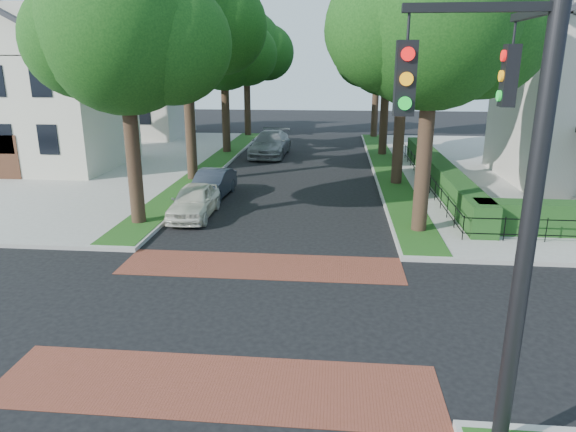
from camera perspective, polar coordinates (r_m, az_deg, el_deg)
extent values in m
plane|color=black|center=(13.69, -4.91, -10.61)|extent=(120.00, 120.00, 0.00)
cube|color=brown|center=(16.56, -2.97, -5.55)|extent=(9.00, 2.20, 0.01)
cube|color=brown|center=(11.00, -7.98, -18.15)|extent=(9.00, 2.20, 0.01)
cube|color=#173F12|center=(31.81, 10.94, 5.30)|extent=(1.60, 29.80, 0.02)
cube|color=#173F12|center=(32.58, -8.41, 5.69)|extent=(1.60, 29.80, 0.02)
cylinder|color=black|center=(19.39, 15.06, 8.88)|extent=(0.56, 0.56, 7.35)
sphere|color=#0E340E|center=(19.29, 15.98, 20.38)|extent=(6.20, 6.20, 6.20)
sphere|color=#0E340E|center=(19.91, 20.82, 18.67)|extent=(4.65, 4.65, 4.65)
sphere|color=#0E340E|center=(18.87, 11.10, 19.87)|extent=(4.34, 4.34, 4.34)
sphere|color=#0E340E|center=(20.87, 15.60, 21.46)|extent=(4.03, 4.03, 4.03)
cylinder|color=black|center=(27.25, 12.39, 11.52)|extent=(0.56, 0.56, 7.70)
sphere|color=#0E340E|center=(27.22, 12.95, 20.08)|extent=(6.60, 6.60, 6.60)
sphere|color=#0E340E|center=(27.76, 16.74, 18.91)|extent=(4.95, 4.95, 4.95)
sphere|color=#0E340E|center=(26.85, 9.26, 19.68)|extent=(4.62, 4.62, 4.62)
sphere|color=#0E340E|center=(28.90, 12.80, 20.86)|extent=(4.29, 4.29, 4.29)
cylinder|color=black|center=(36.21, 10.69, 11.97)|extent=(0.56, 0.56, 6.65)
sphere|color=#0E340E|center=(36.11, 11.00, 17.53)|extent=(5.80, 5.80, 5.80)
sphere|color=#0E340E|center=(36.58, 13.51, 16.74)|extent=(4.35, 4.35, 4.35)
sphere|color=#0E340E|center=(35.81, 8.59, 17.17)|extent=(4.06, 4.06, 4.06)
sphere|color=#0E340E|center=(37.58, 10.99, 18.25)|extent=(3.77, 3.77, 3.77)
cylinder|color=black|center=(45.15, 9.71, 13.11)|extent=(0.56, 0.56, 7.00)
sphere|color=#0E340E|center=(45.09, 9.94, 17.81)|extent=(6.00, 6.00, 6.00)
sphere|color=#0E340E|center=(45.53, 12.05, 17.18)|extent=(4.50, 4.50, 4.50)
sphere|color=#0E340E|center=(44.80, 7.94, 17.52)|extent=(4.20, 4.20, 4.20)
sphere|color=#0E340E|center=(46.61, 9.96, 18.37)|extent=(3.90, 3.90, 3.90)
cylinder|color=black|center=(20.66, -17.00, 8.69)|extent=(0.56, 0.56, 7.00)
sphere|color=#0E340E|center=(20.53, -17.92, 18.95)|extent=(6.00, 6.00, 6.00)
sphere|color=#0E340E|center=(20.23, -12.94, 18.22)|extent=(4.50, 4.50, 4.50)
sphere|color=#0E340E|center=(20.95, -22.02, 17.68)|extent=(4.20, 4.20, 4.20)
sphere|color=#0E340E|center=(21.92, -16.19, 20.21)|extent=(3.90, 3.90, 3.90)
cylinder|color=black|center=(28.14, -10.94, 12.12)|extent=(0.56, 0.56, 8.05)
sphere|color=#0E340E|center=(28.15, -11.45, 20.77)|extent=(6.40, 6.40, 6.40)
sphere|color=#0E340E|center=(27.98, -7.53, 20.15)|extent=(4.80, 4.80, 4.80)
sphere|color=#0E340E|center=(28.42, -14.82, 19.92)|extent=(4.48, 4.48, 4.48)
sphere|color=#0E340E|center=(29.70, -10.38, 21.56)|extent=(4.16, 4.16, 4.16)
cylinder|color=black|center=(36.89, -6.98, 12.37)|extent=(0.56, 0.56, 6.86)
sphere|color=#0E340E|center=(36.81, -7.19, 18.01)|extent=(5.60, 5.60, 5.60)
sphere|color=#0E340E|center=(36.80, -4.61, 17.46)|extent=(4.20, 4.20, 4.20)
sphere|color=#0E340E|center=(36.93, -9.46, 17.45)|extent=(3.92, 3.92, 3.92)
sphere|color=#0E340E|center=(38.17, -6.59, 18.72)|extent=(3.64, 3.64, 3.64)
cylinder|color=black|center=(45.70, -4.56, 13.42)|extent=(0.56, 0.56, 7.14)
sphere|color=#0E340E|center=(45.65, -4.68, 18.15)|extent=(6.20, 6.20, 6.20)
sphere|color=#0E340E|center=(45.68, -2.39, 17.69)|extent=(4.65, 4.65, 4.65)
sphere|color=#0E340E|center=(45.74, -6.72, 17.72)|extent=(4.34, 4.34, 4.34)
sphere|color=#0E340E|center=(47.18, -4.23, 18.72)|extent=(4.03, 4.03, 4.03)
cube|color=#194016|center=(28.05, 16.45, 4.64)|extent=(1.00, 18.00, 1.20)
cube|color=beige|center=(34.96, -25.67, 10.36)|extent=(9.00, 8.00, 6.50)
cube|color=brown|center=(32.20, -23.99, 19.25)|extent=(0.80, 0.80, 3.64)
cube|color=beige|center=(47.51, -17.03, 12.50)|extent=(9.00, 8.00, 6.50)
cube|color=brown|center=(45.02, -15.04, 18.94)|extent=(0.80, 0.80, 3.64)
cylinder|color=black|center=(8.16, 25.35, 0.05)|extent=(0.26, 0.26, 8.00)
cube|color=black|center=(7.62, 20.56, 20.89)|extent=(2.00, 0.12, 0.12)
cube|color=black|center=(8.76, 25.71, 19.66)|extent=(0.12, 1.80, 0.12)
cube|color=black|center=(7.42, 12.89, 14.66)|extent=(0.28, 0.22, 1.00)
cylinder|color=red|center=(7.29, 13.19, 17.13)|extent=(0.18, 0.05, 0.18)
cylinder|color=orange|center=(7.29, 13.02, 14.62)|extent=(0.18, 0.05, 0.18)
cylinder|color=#0CB226|center=(7.31, 12.85, 12.12)|extent=(0.18, 0.05, 0.18)
cube|color=black|center=(9.49, 23.37, 14.10)|extent=(0.22, 0.28, 1.00)
cylinder|color=red|center=(9.45, 22.83, 16.10)|extent=(0.05, 0.18, 0.18)
cylinder|color=orange|center=(9.46, 22.60, 14.18)|extent=(0.05, 0.18, 0.18)
cylinder|color=#0CB226|center=(9.47, 22.38, 12.25)|extent=(0.05, 0.18, 0.18)
imported|color=silver|center=(21.90, -10.40, 1.65)|extent=(1.71, 4.09, 1.38)
imported|color=#212731|center=(24.95, -8.42, 3.52)|extent=(1.67, 4.13, 1.33)
imported|color=gray|center=(36.17, -1.99, 8.03)|extent=(2.63, 5.90, 1.68)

